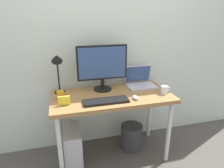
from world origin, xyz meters
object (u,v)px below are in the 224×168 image
coffee_mug (61,95)px  wastebasket (131,136)px  keyboard (106,101)px  laptop (140,81)px  monitor (102,65)px  photo_frame (64,101)px  glass_cup (164,90)px  desk (112,102)px  computer_tower (73,147)px  desk_lamp (57,64)px  mouse (135,97)px

coffee_mug → wastebasket: 1.02m
keyboard → laptop: bearing=35.3°
monitor → photo_frame: monitor is taller
glass_cup → desk: bearing=168.0°
monitor → computer_tower: (-0.38, -0.20, -0.83)m
desk_lamp → coffee_mug: (0.01, -0.16, -0.27)m
laptop → mouse: (-0.19, -0.35, -0.04)m
desk → keyboard: size_ratio=2.85×
mouse → laptop: bearing=61.6°
monitor → keyboard: size_ratio=1.23×
mouse → photo_frame: photo_frame is taller
desk → mouse: 0.27m
glass_cup → wastebasket: glass_cup is taller
keyboard → glass_cup: (0.64, 0.05, 0.03)m
mouse → computer_tower: mouse is taller
monitor → laptop: (0.45, 0.02, -0.22)m
keyboard → desk: bearing=57.5°
coffee_mug → glass_cup: size_ratio=0.98×
glass_cup → computer_tower: glass_cup is taller
mouse → glass_cup: bearing=8.3°
laptop → keyboard: bearing=-144.7°
mouse → glass_cup: size_ratio=0.83×
desk_lamp → glass_cup: 1.14m
glass_cup → laptop: bearing=117.2°
desk → photo_frame: 0.52m
desk_lamp → coffee_mug: desk_lamp is taller
keyboard → photo_frame: photo_frame is taller
mouse → wastebasket: mouse is taller
wastebasket → coffee_mug: bearing=-175.4°
desk_lamp → monitor: bearing=-0.1°
desk → photo_frame: bearing=-165.3°
desk → laptop: 0.45m
laptop → computer_tower: laptop is taller
photo_frame → wastebasket: 1.02m
monitor → glass_cup: 0.71m
keyboard → computer_tower: 0.67m
keyboard → mouse: bearing=-0.7°
desk → glass_cup: (0.54, -0.12, 0.12)m
mouse → computer_tower: size_ratio=0.21×
glass_cup → photo_frame: photo_frame is taller
desk_lamp → wastebasket: (0.79, -0.10, -0.93)m
laptop → photo_frame: bearing=-160.3°
desk → photo_frame: (-0.49, -0.13, 0.13)m
computer_tower → glass_cup: bearing=-4.8°
monitor → coffee_mug: 0.54m
desk → coffee_mug: (-0.52, 0.01, 0.13)m
coffee_mug → glass_cup: coffee_mug is taller
laptop → keyboard: (-0.49, -0.35, -0.05)m
computer_tower → desk: bearing=4.0°
monitor → wastebasket: (0.33, -0.10, -0.89)m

